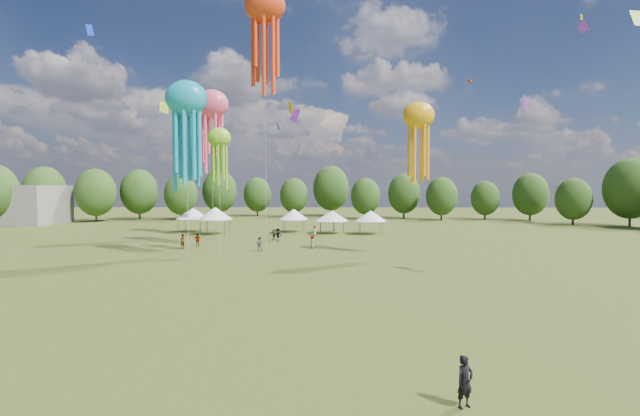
{
  "coord_description": "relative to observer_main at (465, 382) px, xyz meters",
  "views": [
    {
      "loc": [
        4.32,
        -16.21,
        7.44
      ],
      "look_at": [
        3.69,
        15.0,
        6.0
      ],
      "focal_mm": 24.27,
      "sensor_mm": 36.0,
      "label": 1
    }
  ],
  "objects": [
    {
      "name": "festival_tents",
      "position": [
        -13.73,
        56.7,
        2.2
      ],
      "size": [
        35.23,
        9.1,
        4.38
      ],
      "color": "#47474C",
      "rests_on": "ground"
    },
    {
      "name": "spectators_far",
      "position": [
        -11.51,
        46.89,
        -0.04
      ],
      "size": [
        19.53,
        23.21,
        1.83
      ],
      "color": "gray",
      "rests_on": "ground"
    },
    {
      "name": "treeline",
      "position": [
        -12.8,
        64.3,
        5.66
      ],
      "size": [
        201.57,
        95.24,
        13.43
      ],
      "color": "#38281C",
      "rests_on": "ground"
    },
    {
      "name": "ground",
      "position": [
        -8.94,
        1.78,
        -0.89
      ],
      "size": [
        300.0,
        300.0,
        0.0
      ],
      "primitive_type": "plane",
      "color": "#384416",
      "rests_on": "ground"
    },
    {
      "name": "small_kites",
      "position": [
        -10.17,
        44.6,
        31.66
      ],
      "size": [
        73.96,
        56.21,
        42.14
      ],
      "color": "#169BC2",
      "rests_on": "ground"
    },
    {
      "name": "show_kites",
      "position": [
        -15.92,
        39.65,
        17.41
      ],
      "size": [
        31.67,
        23.54,
        29.85
      ],
      "color": "#169BC2",
      "rests_on": "ground"
    },
    {
      "name": "observer_main",
      "position": [
        0.0,
        0.0,
        0.0
      ],
      "size": [
        0.77,
        0.67,
        1.78
      ],
      "primitive_type": "imported",
      "rotation": [
        0.0,
        0.0,
        0.47
      ],
      "color": "black",
      "rests_on": "ground"
    },
    {
      "name": "spectator_near",
      "position": [
        -12.82,
        36.14,
        -0.06
      ],
      "size": [
        0.84,
        0.68,
        1.66
      ],
      "primitive_type": "imported",
      "rotation": [
        0.0,
        0.0,
        3.08
      ],
      "color": "gray",
      "rests_on": "ground"
    }
  ]
}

